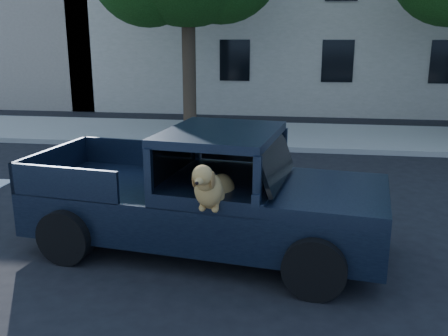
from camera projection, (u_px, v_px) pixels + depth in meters
The scene contains 5 objects.
ground at pixel (323, 270), 7.04m from camera, with size 120.00×120.00×0.00m, color black.
far_sidewalk at pixel (311, 136), 15.81m from camera, with size 60.00×4.00×0.15m, color gray.
lane_stripes at pixel (417, 200), 10.00m from camera, with size 21.60×0.14×0.01m, color silver, non-canonical shape.
building_main at pixel (384, 3), 21.20m from camera, with size 26.00×6.00×9.00m, color beige.
pickup_truck at pixel (199, 210), 7.57m from camera, with size 5.50×3.04×1.89m.
Camera 1 is at (-0.44, -6.56, 3.23)m, focal length 40.00 mm.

